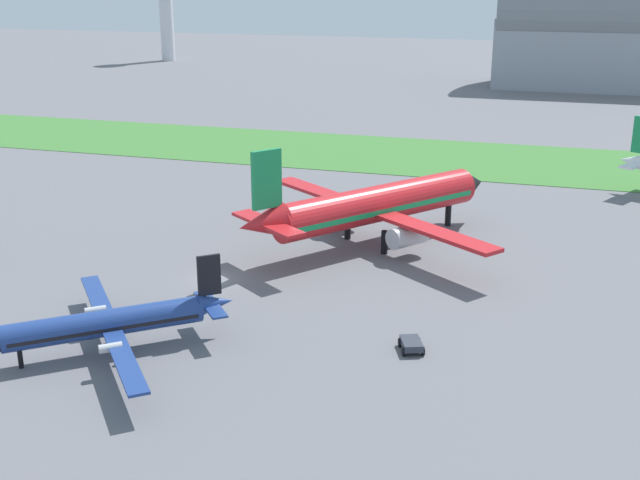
{
  "coord_description": "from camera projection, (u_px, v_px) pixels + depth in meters",
  "views": [
    {
      "loc": [
        31.83,
        -68.42,
        28.76
      ],
      "look_at": [
        9.04,
        5.96,
        3.0
      ],
      "focal_mm": 45.82,
      "sensor_mm": 36.0,
      "label": 1
    }
  ],
  "objects": [
    {
      "name": "ground_plane",
      "position": [
        214.0,
        279.0,
        80.0
      ],
      "size": [
        600.0,
        600.0,
        0.0
      ],
      "primitive_type": "plane",
      "color": "slate"
    },
    {
      "name": "grass_taxiway_strip",
      "position": [
        365.0,
        153.0,
        135.2
      ],
      "size": [
        360.0,
        28.0,
        0.08
      ],
      "primitive_type": "cube",
      "color": "#3D7533",
      "rests_on": "ground_plane"
    },
    {
      "name": "airplane_midfield_jet",
      "position": [
        374.0,
        205.0,
        88.75
      ],
      "size": [
        29.62,
        29.93,
        12.34
      ],
      "rotation": [
        0.0,
        0.0,
        0.94
      ],
      "color": "red",
      "rests_on": "ground_plane"
    },
    {
      "name": "hangar_distant",
      "position": [
        607.0,
        27.0,
        203.97
      ],
      "size": [
        53.33,
        24.6,
        31.9
      ],
      "color": "#9399A3",
      "rests_on": "ground_plane"
    },
    {
      "name": "airplane_foreground_turboprop",
      "position": [
        110.0,
        322.0,
        63.8
      ],
      "size": [
        16.99,
        18.96,
        7.04
      ],
      "rotation": [
        0.0,
        0.0,
        3.84
      ],
      "color": "navy",
      "rests_on": "ground_plane"
    },
    {
      "name": "baggage_cart_near_gate",
      "position": [
        411.0,
        344.0,
        64.71
      ],
      "size": [
        2.51,
        2.86,
        0.9
      ],
      "rotation": [
        0.0,
        0.0,
        1.95
      ],
      "color": "#2D333D",
      "rests_on": "ground_plane"
    }
  ]
}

